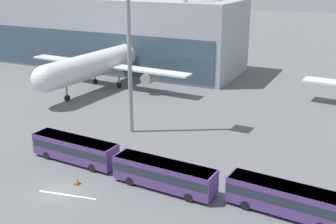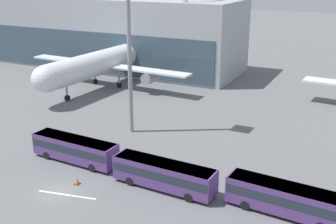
{
  "view_description": "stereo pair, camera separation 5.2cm",
  "coord_description": "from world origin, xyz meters",
  "views": [
    {
      "loc": [
        28.59,
        -30.67,
        22.78
      ],
      "look_at": [
        3.97,
        18.77,
        4.0
      ],
      "focal_mm": 45.0,
      "sensor_mm": 36.0,
      "label": 1
    },
    {
      "loc": [
        28.63,
        -30.64,
        22.78
      ],
      "look_at": [
        3.97,
        18.77,
        4.0
      ],
      "focal_mm": 45.0,
      "sensor_mm": 36.0,
      "label": 2
    }
  ],
  "objects": [
    {
      "name": "shuttle_bus_0",
      "position": [
        -3.03,
        6.96,
        1.81
      ],
      "size": [
        11.81,
        3.2,
        3.07
      ],
      "rotation": [
        0.0,
        0.0,
        -0.05
      ],
      "color": "#56387A",
      "rests_on": "ground_plane"
    },
    {
      "name": "lane_stripe_2",
      "position": [
        1.35,
        -0.07,
        0.0
      ],
      "size": [
        6.61,
        1.53,
        0.01
      ],
      "primitive_type": "cube",
      "rotation": [
        0.0,
        0.0,
        0.19
      ],
      "color": "silver",
      "rests_on": "ground_plane"
    },
    {
      "name": "shuttle_bus_1",
      "position": [
        9.93,
        5.81,
        1.81
      ],
      "size": [
        11.8,
        3.17,
        3.07
      ],
      "rotation": [
        0.0,
        0.0,
        -0.04
      ],
      "color": "#56387A",
      "rests_on": "ground_plane"
    },
    {
      "name": "ground_plane",
      "position": [
        0.0,
        0.0,
        0.0
      ],
      "size": [
        440.0,
        440.0,
        0.0
      ],
      "primitive_type": "plane",
      "color": "slate"
    },
    {
      "name": "terminal_building",
      "position": [
        -54.1,
        55.76,
        8.63
      ],
      "size": [
        111.66,
        19.61,
        27.44
      ],
      "color": "#9EA3A8",
      "rests_on": "ground_plane"
    },
    {
      "name": "shuttle_bus_2",
      "position": [
        22.88,
        6.52,
        1.81
      ],
      "size": [
        11.87,
        3.52,
        3.07
      ],
      "rotation": [
        0.0,
        0.0,
        -0.07
      ],
      "color": "#56387A",
      "rests_on": "ground_plane"
    },
    {
      "name": "traffic_cone_1",
      "position": [
        0.84,
        2.34,
        0.4
      ],
      "size": [
        0.61,
        0.61,
        0.82
      ],
      "color": "black",
      "rests_on": "ground_plane"
    },
    {
      "name": "airliner_at_gate_near",
      "position": [
        -20.03,
        37.89,
        5.16
      ],
      "size": [
        37.55,
        35.77,
        13.99
      ],
      "rotation": [
        0.0,
        0.0,
        -1.62
      ],
      "color": "silver",
      "rests_on": "ground_plane"
    }
  ]
}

